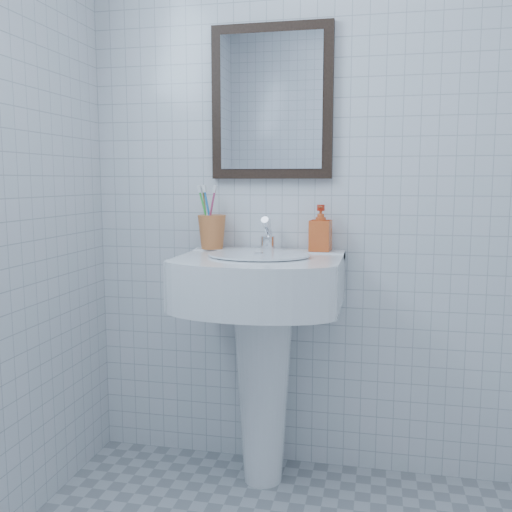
# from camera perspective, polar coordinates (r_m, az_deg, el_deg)

# --- Properties ---
(wall_back) EXTENTS (2.20, 0.02, 2.50)m
(wall_back) POSITION_cam_1_polar(r_m,az_deg,el_deg) (2.37, 9.28, 7.89)
(wall_back) COLOR silver
(wall_back) RESTS_ON ground
(washbasin) EXTENTS (0.62, 0.46, 0.96)m
(washbasin) POSITION_cam_1_polar(r_m,az_deg,el_deg) (2.28, 0.59, -7.45)
(washbasin) COLOR white
(washbasin) RESTS_ON ground
(faucet) EXTENTS (0.06, 0.12, 0.14)m
(faucet) POSITION_cam_1_polar(r_m,az_deg,el_deg) (2.32, 1.17, 1.93)
(faucet) COLOR silver
(faucet) RESTS_ON washbasin
(toothbrush_cup) EXTENTS (0.13, 0.13, 0.14)m
(toothbrush_cup) POSITION_cam_1_polar(r_m,az_deg,el_deg) (2.38, -4.42, 2.42)
(toothbrush_cup) COLOR #C36732
(toothbrush_cup) RESTS_ON washbasin
(soap_dispenser) EXTENTS (0.09, 0.09, 0.18)m
(soap_dispenser) POSITION_cam_1_polar(r_m,az_deg,el_deg) (2.31, 6.47, 2.78)
(soap_dispenser) COLOR red
(soap_dispenser) RESTS_ON washbasin
(wall_mirror) EXTENTS (0.50, 0.04, 0.62)m
(wall_mirror) POSITION_cam_1_polar(r_m,az_deg,el_deg) (2.41, 1.57, 15.13)
(wall_mirror) COLOR black
(wall_mirror) RESTS_ON wall_back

